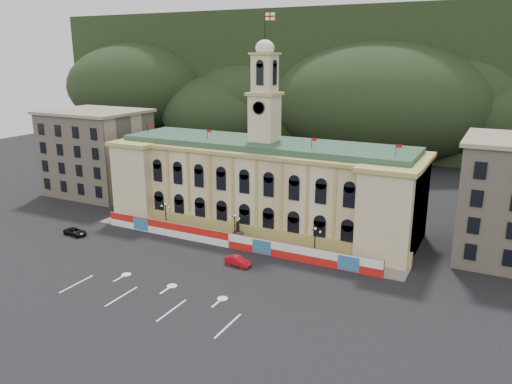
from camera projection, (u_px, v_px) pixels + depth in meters
The scene contains 13 objects.
ground at pixel (174, 284), 68.21m from camera, with size 260.00×260.00×0.00m, color black.
lane_markings at pixel (151, 300), 63.92m from camera, with size 26.00×10.00×0.02m, color white, non-canonical shape.
hill_ridge at pixel (387, 88), 167.72m from camera, with size 230.00×80.00×64.00m.
city_hall at pixel (263, 184), 89.84m from camera, with size 56.20×17.60×37.10m.
side_building_left at pixel (97, 152), 111.10m from camera, with size 21.00×17.00×18.60m.
hoarding_fence at pixel (229, 240), 80.79m from camera, with size 50.00×0.44×2.50m.
pavement at pixel (237, 242), 83.43m from camera, with size 56.00×5.50×0.16m, color slate.
statue at pixel (238, 235), 83.35m from camera, with size 1.40×1.40×3.72m.
lamp_left at pixel (166, 214), 88.11m from camera, with size 1.96×0.44×5.15m.
lamp_center at pixel (235, 226), 81.99m from camera, with size 1.96×0.44×5.15m.
lamp_right at pixel (315, 240), 75.86m from camera, with size 1.96×0.44×5.15m.
red_sedan at pixel (238, 261), 74.15m from camera, with size 4.34×1.97×1.38m, color #AD0C16.
black_suv at pixel (75, 232), 86.62m from camera, with size 4.60×2.43×1.23m, color black.
Camera 1 is at (38.32, -50.45, 30.42)m, focal length 35.00 mm.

